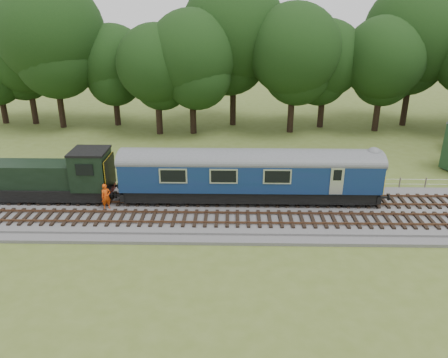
{
  "coord_description": "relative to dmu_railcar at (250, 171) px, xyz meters",
  "views": [
    {
      "loc": [
        -1.09,
        -27.25,
        13.46
      ],
      "look_at": [
        -1.66,
        1.4,
        2.0
      ],
      "focal_mm": 35.0,
      "sensor_mm": 36.0,
      "label": 1
    }
  ],
  "objects": [
    {
      "name": "dmu_railcar",
      "position": [
        0.0,
        0.0,
        0.0
      ],
      "size": [
        18.05,
        2.86,
        3.88
      ],
      "color": "black",
      "rests_on": "ground"
    },
    {
      "name": "shunter_loco",
      "position": [
        -13.93,
        0.0,
        -0.63
      ],
      "size": [
        8.91,
        2.6,
        3.38
      ],
      "color": "black",
      "rests_on": "ground"
    },
    {
      "name": "ballast",
      "position": [
        -0.15,
        -1.4,
        -2.43
      ],
      "size": [
        70.0,
        7.0,
        0.35
      ],
      "primitive_type": "cube",
      "color": "#4C4C4F",
      "rests_on": "ground"
    },
    {
      "name": "track_south",
      "position": [
        -0.15,
        -3.0,
        -2.19
      ],
      "size": [
        67.2,
        2.4,
        0.21
      ],
      "color": "black",
      "rests_on": "ballast"
    },
    {
      "name": "tree_line",
      "position": [
        -0.15,
        20.6,
        -2.61
      ],
      "size": [
        70.0,
        8.0,
        18.0
      ],
      "primitive_type": null,
      "color": "black",
      "rests_on": "ground"
    },
    {
      "name": "fence",
      "position": [
        -0.15,
        3.1,
        -2.61
      ],
      "size": [
        64.0,
        0.12,
        1.0
      ],
      "primitive_type": null,
      "color": "#6B6054",
      "rests_on": "ground"
    },
    {
      "name": "track_north",
      "position": [
        -0.15,
        -0.0,
        -2.19
      ],
      "size": [
        67.2,
        2.4,
        0.21
      ],
      "color": "black",
      "rests_on": "ballast"
    },
    {
      "name": "worker",
      "position": [
        -9.86,
        -1.55,
        -1.35
      ],
      "size": [
        0.79,
        0.73,
        1.82
      ],
      "primitive_type": "imported",
      "rotation": [
        0.0,
        0.0,
        0.6
      ],
      "color": "#DE450B",
      "rests_on": "ballast"
    },
    {
      "name": "ground",
      "position": [
        -0.15,
        -1.4,
        -2.61
      ],
      "size": [
        120.0,
        120.0,
        0.0
      ],
      "primitive_type": "plane",
      "color": "#526224",
      "rests_on": "ground"
    }
  ]
}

